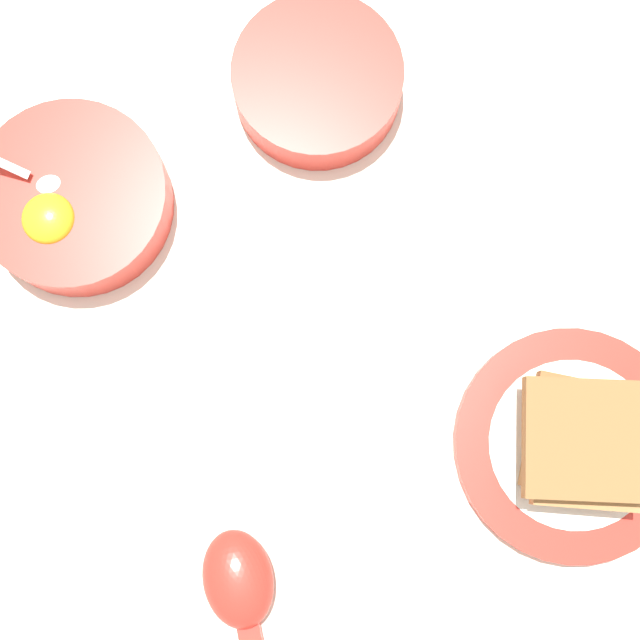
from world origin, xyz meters
The scene contains 6 objects.
ground_plane centered at (0.00, 0.00, 0.00)m, with size 3.00×3.00×0.00m, color silver.
egg_bowl centered at (-0.11, 0.11, 0.02)m, with size 0.16×0.16×0.07m.
toast_plate centered at (0.23, -0.21, 0.01)m, with size 0.19×0.19×0.02m.
toast_sandwich centered at (0.23, -0.21, 0.04)m, with size 0.13×0.13×0.05m.
soup_spoon centered at (-0.07, -0.24, 0.02)m, with size 0.06×0.17×0.03m.
congee_bowl centered at (0.12, 0.15, 0.02)m, with size 0.15×0.15×0.04m.
Camera 1 is at (0.03, -0.16, 0.75)m, focal length 50.00 mm.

